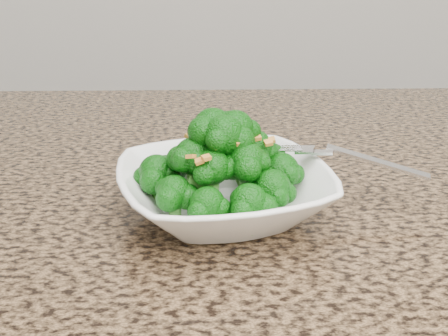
{
  "coord_description": "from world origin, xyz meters",
  "views": [
    {
      "loc": [
        -0.17,
        -0.21,
        1.15
      ],
      "look_at": [
        -0.15,
        0.29,
        0.95
      ],
      "focal_mm": 45.0,
      "sensor_mm": 36.0,
      "label": 1
    }
  ],
  "objects": [
    {
      "name": "bowl",
      "position": [
        -0.15,
        0.29,
        0.93
      ],
      "size": [
        0.25,
        0.25,
        0.05
      ],
      "primitive_type": "imported",
      "rotation": [
        0.0,
        0.0,
        0.24
      ],
      "color": "white",
      "rests_on": "granite_counter"
    },
    {
      "name": "broccoli_pile",
      "position": [
        -0.15,
        0.29,
        0.98
      ],
      "size": [
        0.18,
        0.18,
        0.07
      ],
      "primitive_type": null,
      "color": "#0B580A",
      "rests_on": "bowl"
    },
    {
      "name": "garlic_topping",
      "position": [
        -0.15,
        0.29,
        1.02
      ],
      "size": [
        0.11,
        0.11,
        0.01
      ],
      "primitive_type": null,
      "color": "gold",
      "rests_on": "broccoli_pile"
    },
    {
      "name": "fork",
      "position": [
        -0.05,
        0.32,
        0.96
      ],
      "size": [
        0.17,
        0.08,
        0.01
      ],
      "primitive_type": null,
      "rotation": [
        0.0,
        0.0,
        -0.31
      ],
      "color": "silver",
      "rests_on": "bowl"
    },
    {
      "name": "granite_counter",
      "position": [
        0.0,
        0.3,
        0.89
      ],
      "size": [
        1.64,
        1.04,
        0.03
      ],
      "primitive_type": "cube",
      "color": "brown",
      "rests_on": "cabinet"
    }
  ]
}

